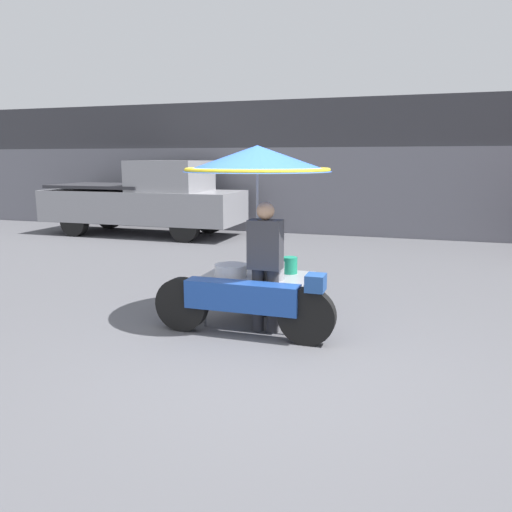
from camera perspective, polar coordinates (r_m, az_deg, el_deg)
ground_plane at (r=5.22m, az=1.36°, el=-11.34°), size 36.00×36.00×0.00m
shopfront_building at (r=14.15m, az=12.47°, el=9.82°), size 28.00×2.06×3.51m
vendor_motorcycle_cart at (r=5.86m, az=-0.06°, el=7.30°), size 2.12×1.74×2.14m
vendor_person at (r=5.69m, az=1.07°, el=-0.56°), size 0.38×0.22×1.52m
pickup_truck at (r=13.46m, az=-12.31°, el=6.32°), size 5.26×1.83×1.94m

